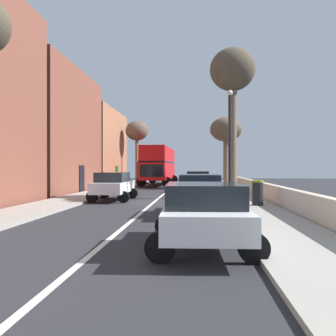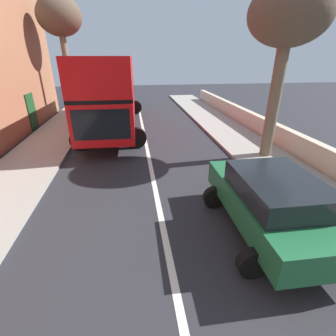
% 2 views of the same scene
% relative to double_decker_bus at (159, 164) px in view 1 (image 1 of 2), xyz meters
% --- Properties ---
extents(ground_plane, '(84.00, 84.00, 0.00)m').
position_rel_double_decker_bus_xyz_m(ground_plane, '(1.70, -17.66, -2.36)').
color(ground_plane, '#28282D').
extents(road_centre_line, '(0.16, 54.00, 0.01)m').
position_rel_double_decker_bus_xyz_m(road_centre_line, '(1.70, -17.66, -2.35)').
color(road_centre_line, silver).
rests_on(road_centre_line, ground).
extents(sidewalk_left, '(2.60, 60.00, 0.12)m').
position_rel_double_decker_bus_xyz_m(sidewalk_left, '(-3.20, -17.66, -2.30)').
color(sidewalk_left, '#9E998E').
rests_on(sidewalk_left, ground).
extents(sidewalk_right, '(2.60, 60.00, 0.12)m').
position_rel_double_decker_bus_xyz_m(sidewalk_right, '(6.60, -17.66, -2.30)').
color(sidewalk_right, '#9E998E').
rests_on(sidewalk_right, ground).
extents(terraced_houses_left, '(4.07, 47.52, 10.60)m').
position_rel_double_decker_bus_xyz_m(terraced_houses_left, '(-6.80, -17.79, 2.26)').
color(terraced_houses_left, beige).
rests_on(terraced_houses_left, ground).
extents(boundary_wall_right, '(0.36, 54.00, 1.01)m').
position_rel_double_decker_bus_xyz_m(boundary_wall_right, '(8.15, -17.66, -1.85)').
color(boundary_wall_right, beige).
rests_on(boundary_wall_right, ground).
extents(double_decker_bus, '(3.71, 11.41, 4.06)m').
position_rel_double_decker_bus_xyz_m(double_decker_bus, '(0.00, 0.00, 0.00)').
color(double_decker_bus, red).
rests_on(double_decker_bus, ground).
extents(parked_car_white_left_0, '(2.42, 4.40, 1.65)m').
position_rel_double_decker_bus_xyz_m(parked_car_white_left_0, '(-0.80, -17.88, -1.42)').
color(parked_car_white_left_0, silver).
rests_on(parked_car_white_left_0, ground).
extents(parked_car_white_right_1, '(2.62, 4.23, 1.57)m').
position_rel_double_decker_bus_xyz_m(parked_car_white_right_1, '(4.20, -29.64, -1.45)').
color(parked_car_white_right_1, silver).
rests_on(parked_car_white_right_1, ground).
extents(parked_car_blue_right_2, '(2.44, 4.44, 1.65)m').
position_rel_double_decker_bus_xyz_m(parked_car_blue_right_2, '(4.20, -23.57, -1.42)').
color(parked_car_blue_right_2, '#1E389E').
rests_on(parked_car_blue_right_2, ground).
extents(parked_car_green_right_3, '(2.50, 4.06, 1.64)m').
position_rel_double_decker_bus_xyz_m(parked_car_green_right_3, '(4.20, -10.69, -1.42)').
color(parked_car_green_right_3, '#1E6038').
rests_on(parked_car_green_right_3, ground).
extents(street_tree_right_1, '(2.78, 2.78, 9.18)m').
position_rel_double_decker_bus_xyz_m(street_tree_right_1, '(6.29, -16.22, 5.24)').
color(street_tree_right_1, brown).
rests_on(street_tree_right_1, sidewalk_right).
extents(street_tree_left_2, '(2.72, 2.72, 7.38)m').
position_rel_double_decker_bus_xyz_m(street_tree_left_2, '(-3.01, 3.28, 3.81)').
color(street_tree_left_2, '#7A6B56').
rests_on(street_tree_left_2, sidewalk_left).
extents(street_tree_right_3, '(2.89, 2.89, 6.40)m').
position_rel_double_decker_bus_xyz_m(street_tree_right_3, '(6.76, -5.91, 2.90)').
color(street_tree_right_3, brown).
rests_on(street_tree_right_3, sidewalk_right).
extents(lamppost_right, '(0.32, 0.32, 6.31)m').
position_rel_double_decker_bus_xyz_m(lamppost_right, '(6.00, -17.53, 1.45)').
color(lamppost_right, black).
rests_on(lamppost_right, sidewalk_right).
extents(litter_bin_right, '(0.55, 0.55, 1.20)m').
position_rel_double_decker_bus_xyz_m(litter_bin_right, '(7.00, -20.90, -1.63)').
color(litter_bin_right, black).
rests_on(litter_bin_right, sidewalk_right).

